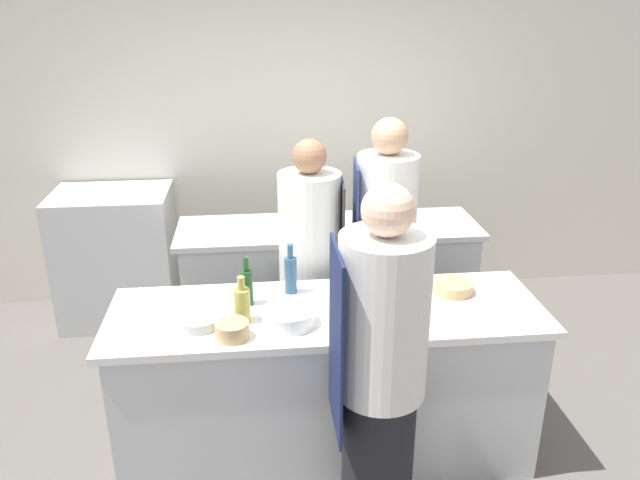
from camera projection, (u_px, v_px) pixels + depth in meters
name	position (u px, v px, depth m)	size (l,w,h in m)	color
ground_plane	(326.00, 449.00, 3.59)	(16.00, 16.00, 0.00)	#605B56
wall_back	(297.00, 132.00, 5.04)	(8.00, 0.06, 2.80)	silver
prep_counter	(327.00, 383.00, 3.42)	(2.27, 0.73, 0.91)	silver
pass_counter	(328.00, 284.00, 4.57)	(2.13, 0.63, 0.91)	silver
oven_range	(117.00, 257.00, 4.88)	(0.87, 0.64, 1.05)	silver
chef_at_prep_near	(380.00, 378.00, 2.73)	(0.40, 0.39, 1.76)	black
chef_at_stove	(311.00, 272.00, 3.88)	(0.40, 0.39, 1.67)	black
chef_at_pass_far	(384.00, 260.00, 3.89)	(0.39, 0.37, 1.78)	black
bottle_olive_oil	(404.00, 272.00, 3.43)	(0.06, 0.06, 0.26)	silver
bottle_vinegar	(247.00, 286.00, 3.27)	(0.06, 0.06, 0.27)	#19471E
bottle_wine	(291.00, 274.00, 3.39)	(0.07, 0.07, 0.28)	#2D5175
bottle_cooking_oil	(242.00, 304.00, 3.10)	(0.08, 0.08, 0.25)	#B2A84C
bowl_mixing_large	(452.00, 287.00, 3.42)	(0.22, 0.22, 0.06)	tan
bowl_prep_small	(232.00, 330.00, 2.97)	(0.16, 0.16, 0.08)	tan
bowl_ceramic_blue	(199.00, 321.00, 3.08)	(0.21, 0.21, 0.05)	#B7BABC
bowl_wooden_salad	(289.00, 317.00, 3.09)	(0.26, 0.26, 0.08)	white
cutting_board	(348.00, 303.00, 3.30)	(0.31, 0.19, 0.01)	white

